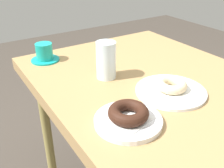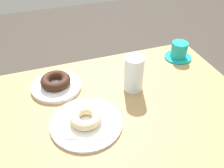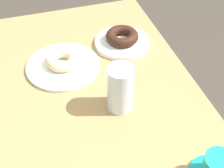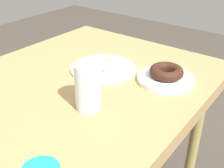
{
  "view_description": "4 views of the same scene",
  "coord_description": "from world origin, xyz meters",
  "px_view_note": "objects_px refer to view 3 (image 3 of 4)",
  "views": [
    {
      "loc": [
        0.65,
        -0.59,
        1.17
      ],
      "look_at": [
        -0.0,
        -0.17,
        0.75
      ],
      "focal_mm": 41.31,
      "sensor_mm": 36.0,
      "label": 1
    },
    {
      "loc": [
        0.23,
        0.55,
        1.34
      ],
      "look_at": [
        -0.01,
        -0.14,
        0.77
      ],
      "focal_mm": 40.16,
      "sensor_mm": 36.0,
      "label": 2
    },
    {
      "loc": [
        -0.67,
        0.06,
        1.4
      ],
      "look_at": [
        -0.04,
        -0.13,
        0.77
      ],
      "focal_mm": 50.76,
      "sensor_mm": 36.0,
      "label": 3
    },
    {
      "loc": [
        -0.57,
        -0.59,
        1.18
      ],
      "look_at": [
        -0.01,
        -0.16,
        0.78
      ],
      "focal_mm": 43.83,
      "sensor_mm": 36.0,
      "label": 4
    }
  ],
  "objects_px": {
    "plate_sugar_ring": "(63,66)",
    "donut_chocolate_ring": "(122,36)",
    "water_glass": "(120,89)",
    "plate_chocolate_ring": "(122,43)",
    "donut_sugar_ring": "(62,60)"
  },
  "relations": [
    {
      "from": "plate_sugar_ring",
      "to": "donut_chocolate_ring",
      "type": "bearing_deg",
      "value": -74.59
    },
    {
      "from": "donut_sugar_ring",
      "to": "plate_chocolate_ring",
      "type": "relative_size",
      "value": 0.54
    },
    {
      "from": "donut_chocolate_ring",
      "to": "water_glass",
      "type": "height_order",
      "value": "water_glass"
    },
    {
      "from": "water_glass",
      "to": "donut_sugar_ring",
      "type": "bearing_deg",
      "value": 29.44
    },
    {
      "from": "donut_sugar_ring",
      "to": "plate_chocolate_ring",
      "type": "distance_m",
      "value": 0.23
    },
    {
      "from": "plate_sugar_ring",
      "to": "donut_sugar_ring",
      "type": "relative_size",
      "value": 2.28
    },
    {
      "from": "plate_sugar_ring",
      "to": "water_glass",
      "type": "bearing_deg",
      "value": -150.56
    },
    {
      "from": "donut_sugar_ring",
      "to": "plate_chocolate_ring",
      "type": "height_order",
      "value": "donut_sugar_ring"
    },
    {
      "from": "donut_sugar_ring",
      "to": "donut_chocolate_ring",
      "type": "distance_m",
      "value": 0.23
    },
    {
      "from": "plate_sugar_ring",
      "to": "donut_chocolate_ring",
      "type": "xyz_separation_m",
      "value": [
        0.06,
        -0.22,
        0.03
      ]
    },
    {
      "from": "plate_sugar_ring",
      "to": "plate_chocolate_ring",
      "type": "bearing_deg",
      "value": -74.59
    },
    {
      "from": "donut_chocolate_ring",
      "to": "water_glass",
      "type": "distance_m",
      "value": 0.3
    },
    {
      "from": "donut_sugar_ring",
      "to": "water_glass",
      "type": "xyz_separation_m",
      "value": [
        -0.22,
        -0.12,
        0.04
      ]
    },
    {
      "from": "donut_sugar_ring",
      "to": "plate_sugar_ring",
      "type": "bearing_deg",
      "value": 0.0
    },
    {
      "from": "plate_chocolate_ring",
      "to": "donut_chocolate_ring",
      "type": "bearing_deg",
      "value": 0.0
    }
  ]
}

